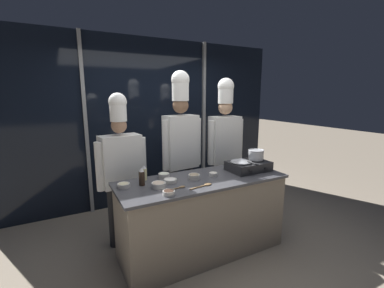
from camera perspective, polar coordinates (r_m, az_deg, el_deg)
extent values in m
plane|color=gray|center=(3.28, 2.21, -22.54)|extent=(24.00, 24.00, 0.00)
cube|color=black|center=(4.35, -9.24, 4.76)|extent=(4.74, 0.04, 2.70)
cube|color=gray|center=(4.10, -22.51, 3.68)|extent=(0.05, 0.05, 2.70)
cube|color=gray|center=(4.73, 2.61, 5.38)|extent=(0.05, 0.05, 2.70)
cube|color=gray|center=(3.07, 2.27, -15.84)|extent=(1.85, 0.68, 0.86)
cube|color=#47474C|center=(2.89, 2.34, -7.96)|extent=(1.90, 0.72, 0.03)
cube|color=#28282B|center=(3.24, 12.41, -4.79)|extent=(0.50, 0.34, 0.11)
cylinder|color=black|center=(3.16, 10.87, -4.00)|extent=(0.20, 0.20, 0.01)
cylinder|color=black|center=(3.04, 12.96, -5.88)|extent=(0.03, 0.01, 0.03)
cylinder|color=black|center=(3.30, 13.97, -3.47)|extent=(0.20, 0.20, 0.01)
cylinder|color=black|center=(3.19, 16.07, -5.24)|extent=(0.03, 0.01, 0.03)
cylinder|color=#ADAFB5|center=(3.15, 10.88, -3.83)|extent=(0.24, 0.24, 0.01)
cone|color=#ADAFB5|center=(3.15, 10.89, -3.50)|extent=(0.26, 0.26, 0.05)
cylinder|color=black|center=(2.98, 13.53, -4.23)|extent=(0.02, 0.20, 0.02)
cylinder|color=#B7BABF|center=(3.28, 14.02, -2.36)|extent=(0.19, 0.19, 0.12)
torus|color=#B7BABF|center=(3.27, 14.07, -1.34)|extent=(0.19, 0.19, 0.01)
torus|color=#B7BABF|center=(3.21, 12.65, -1.92)|extent=(0.01, 0.05, 0.05)
torus|color=#B7BABF|center=(3.35, 15.40, -1.51)|extent=(0.01, 0.05, 0.05)
cylinder|color=#332319|center=(2.71, -11.09, -7.50)|extent=(0.06, 0.06, 0.15)
cone|color=white|center=(2.68, -11.17, -5.59)|extent=(0.05, 0.05, 0.04)
cylinder|color=beige|center=(2.87, -10.55, -6.63)|extent=(0.06, 0.06, 0.13)
cone|color=white|center=(2.84, -10.61, -5.04)|extent=(0.05, 0.05, 0.04)
cylinder|color=silver|center=(2.92, -6.27, -7.02)|extent=(0.12, 0.12, 0.05)
torus|color=silver|center=(2.91, -6.28, -6.55)|extent=(0.12, 0.12, 0.01)
cylinder|color=silver|center=(2.91, -6.27, -6.77)|extent=(0.10, 0.10, 0.03)
cylinder|color=silver|center=(2.64, -7.41, -9.06)|extent=(0.14, 0.14, 0.05)
torus|color=silver|center=(2.63, -7.42, -8.56)|extent=(0.15, 0.15, 0.01)
cylinder|color=beige|center=(2.63, -7.42, -8.80)|extent=(0.12, 0.12, 0.03)
cylinder|color=silver|center=(2.70, -14.95, -8.93)|extent=(0.12, 0.12, 0.04)
torus|color=silver|center=(2.69, -14.98, -8.51)|extent=(0.12, 0.12, 0.01)
cylinder|color=beige|center=(2.70, -14.97, -8.70)|extent=(0.10, 0.10, 0.02)
cylinder|color=silver|center=(2.77, -4.82, -8.16)|extent=(0.14, 0.14, 0.04)
torus|color=silver|center=(2.76, -4.83, -7.82)|extent=(0.14, 0.14, 0.01)
cylinder|color=white|center=(2.77, -4.83, -7.97)|extent=(0.11, 0.11, 0.02)
cylinder|color=silver|center=(2.98, 4.74, -6.73)|extent=(0.09, 0.09, 0.03)
torus|color=silver|center=(2.98, 4.74, -6.41)|extent=(0.10, 0.10, 0.01)
cylinder|color=silver|center=(2.98, 4.74, -6.55)|extent=(0.08, 0.08, 0.02)
cylinder|color=silver|center=(2.86, 0.47, -7.33)|extent=(0.13, 0.13, 0.05)
torus|color=silver|center=(2.85, 0.47, -6.83)|extent=(0.13, 0.13, 0.01)
cylinder|color=#9E896B|center=(2.85, 0.47, -7.07)|extent=(0.10, 0.10, 0.03)
cylinder|color=silver|center=(2.44, -5.17, -10.77)|extent=(0.12, 0.12, 0.04)
torus|color=silver|center=(2.43, -5.18, -10.30)|extent=(0.12, 0.12, 0.01)
cylinder|color=#382319|center=(2.44, -5.18, -10.52)|extent=(0.09, 0.09, 0.02)
cube|color=olive|center=(2.61, 1.20, -9.62)|extent=(0.19, 0.04, 0.01)
ellipsoid|color=olive|center=(2.69, 3.55, -8.92)|extent=(0.10, 0.07, 0.02)
cube|color=olive|center=(2.57, -4.16, -9.97)|extent=(0.14, 0.03, 0.01)
ellipsoid|color=olive|center=(2.62, -2.22, -9.46)|extent=(0.07, 0.05, 0.02)
cylinder|color=#232326|center=(3.40, -12.88, -14.37)|extent=(0.12, 0.12, 0.75)
cylinder|color=#232326|center=(3.32, -17.03, -15.21)|extent=(0.12, 0.12, 0.75)
cube|color=white|center=(3.13, -15.53, -3.57)|extent=(0.49, 0.30, 0.60)
cylinder|color=white|center=(3.19, -10.96, -3.47)|extent=(0.09, 0.09, 0.56)
cylinder|color=white|center=(3.02, -19.84, -4.75)|extent=(0.09, 0.09, 0.56)
sphere|color=#A87A5B|center=(3.05, -15.93, 3.95)|extent=(0.18, 0.18, 0.18)
cylinder|color=white|center=(3.04, -16.09, 6.93)|extent=(0.19, 0.19, 0.22)
sphere|color=white|center=(3.03, -16.20, 9.01)|extent=(0.20, 0.20, 0.20)
cylinder|color=#232326|center=(3.65, -0.75, -11.33)|extent=(0.11, 0.11, 0.85)
cylinder|color=#232326|center=(3.53, -4.09, -12.12)|extent=(0.11, 0.11, 0.85)
cube|color=white|center=(3.37, -2.49, 0.50)|extent=(0.46, 0.27, 0.69)
cylinder|color=white|center=(3.47, 1.26, 0.56)|extent=(0.09, 0.09, 0.64)
cylinder|color=white|center=(3.22, -5.89, -0.32)|extent=(0.09, 0.09, 0.64)
sphere|color=brown|center=(3.31, -2.56, 8.57)|extent=(0.20, 0.20, 0.20)
cylinder|color=white|center=(3.31, -2.59, 11.81)|extent=(0.21, 0.21, 0.26)
sphere|color=white|center=(3.31, -2.61, 14.08)|extent=(0.23, 0.23, 0.23)
cylinder|color=#232326|center=(3.96, 8.43, -9.75)|extent=(0.11, 0.11, 0.83)
cylinder|color=#232326|center=(3.84, 5.49, -10.37)|extent=(0.11, 0.11, 0.83)
cube|color=white|center=(3.70, 7.25, 0.91)|extent=(0.43, 0.23, 0.67)
cylinder|color=white|center=(3.81, 10.54, 0.86)|extent=(0.09, 0.09, 0.62)
cylinder|color=white|center=(3.55, 4.32, 0.27)|extent=(0.09, 0.09, 0.62)
sphere|color=tan|center=(3.65, 7.43, 8.06)|extent=(0.20, 0.20, 0.20)
cylinder|color=white|center=(3.64, 7.50, 10.77)|extent=(0.21, 0.21, 0.24)
sphere|color=white|center=(3.64, 7.54, 12.62)|extent=(0.23, 0.23, 0.23)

